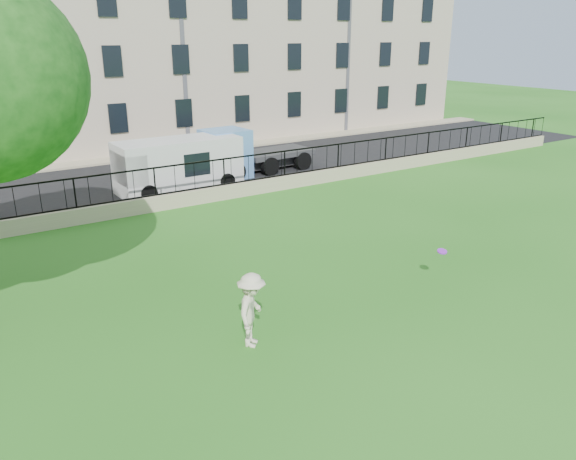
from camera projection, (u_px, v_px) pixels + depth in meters
ground at (350, 343)px, 12.64m from camera, size 120.00×120.00×0.00m
retaining_wall at (156, 203)px, 22.01m from camera, size 50.00×0.40×0.60m
iron_railing at (155, 182)px, 21.73m from camera, size 50.00×0.05×1.13m
street at (120, 185)px, 25.82m from camera, size 60.00×9.00×0.01m
sidewalk at (90, 163)px, 29.91m from camera, size 60.00×1.40×0.12m
building_row at (49, 27)px, 32.11m from camera, size 56.40×10.40×13.80m
man at (252, 310)px, 12.29m from camera, size 1.23×1.25×1.72m
frisbee at (442, 251)px, 15.19m from camera, size 0.34×0.33×0.12m
white_van at (179, 165)px, 24.67m from camera, size 5.40×2.18×2.26m
blue_truck at (256, 150)px, 27.77m from camera, size 5.60×2.30×2.30m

